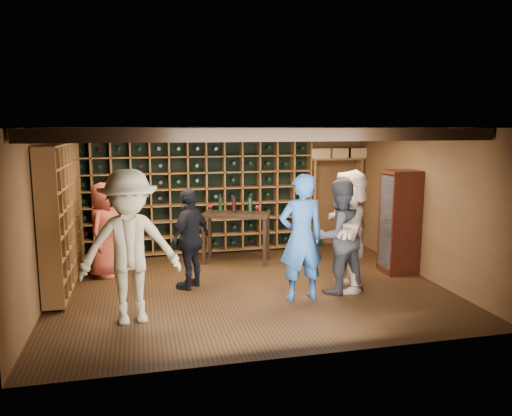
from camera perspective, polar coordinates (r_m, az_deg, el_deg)
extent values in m
plane|color=black|center=(8.02, -0.89, -8.98)|extent=(6.00, 6.00, 0.00)
plane|color=brown|center=(10.15, -3.91, 2.13)|extent=(6.00, 0.00, 6.00)
plane|color=brown|center=(5.35, 4.80, -4.45)|extent=(6.00, 0.00, 6.00)
plane|color=brown|center=(7.68, -23.37, -0.98)|extent=(0.00, 5.00, 5.00)
plane|color=brown|center=(8.85, 18.43, 0.59)|extent=(0.00, 5.00, 5.00)
plane|color=black|center=(7.61, -0.94, 9.17)|extent=(6.00, 6.00, 0.00)
cube|color=black|center=(6.06, 2.31, 8.36)|extent=(5.90, 0.18, 0.16)
cube|color=black|center=(7.13, -0.07, 8.52)|extent=(5.90, 0.18, 0.16)
cube|color=black|center=(8.20, -1.84, 8.62)|extent=(5.90, 0.18, 0.16)
cube|color=black|center=(9.28, -3.19, 8.70)|extent=(5.90, 0.18, 0.16)
cylinder|color=black|center=(7.45, -10.08, 8.18)|extent=(0.10, 0.10, 0.10)
cylinder|color=black|center=(8.07, 0.56, 8.40)|extent=(0.10, 0.10, 0.10)
cylinder|color=black|center=(7.75, 9.82, 8.23)|extent=(0.10, 0.10, 0.10)
cylinder|color=black|center=(8.76, -3.91, 8.46)|extent=(0.10, 0.10, 0.10)
cube|color=brown|center=(9.93, -6.74, 1.34)|extent=(4.65, 0.30, 2.20)
cube|color=black|center=(9.93, -6.74, 1.34)|extent=(4.56, 0.02, 2.16)
cube|color=brown|center=(8.47, -21.23, -0.63)|extent=(0.30, 2.65, 2.20)
cube|color=black|center=(8.47, -21.23, -0.63)|extent=(0.29, 0.02, 2.16)
cube|color=brown|center=(10.58, 9.21, 5.58)|extent=(1.15, 0.32, 0.04)
cube|color=brown|center=(10.88, 11.62, 0.74)|extent=(0.05, 0.28, 1.85)
cube|color=brown|center=(10.49, 6.45, 0.56)|extent=(0.05, 0.28, 1.85)
cube|color=tan|center=(10.42, 7.18, 6.24)|extent=(0.40, 0.30, 0.20)
cube|color=tan|center=(10.59, 9.48, 6.23)|extent=(0.40, 0.30, 0.20)
cube|color=tan|center=(10.73, 11.22, 6.22)|extent=(0.40, 0.30, 0.20)
cube|color=#34110A|center=(9.13, 15.88, -6.74)|extent=(0.55, 0.50, 0.10)
cube|color=#34110A|center=(8.93, 16.12, -1.49)|extent=(0.55, 0.50, 1.70)
cube|color=white|center=(8.81, 14.64, -1.57)|extent=(0.01, 0.46, 1.60)
cube|color=#34110A|center=(8.93, 16.12, -1.49)|extent=(0.50, 0.44, 0.02)
sphere|color=#59260C|center=(8.91, 16.04, -0.86)|extent=(0.18, 0.18, 0.18)
imported|color=navy|center=(7.26, 5.20, -3.38)|extent=(0.70, 0.49, 1.86)
imported|color=black|center=(7.67, 9.42, -3.22)|extent=(0.97, 0.83, 1.74)
imported|color=maroon|center=(8.75, -16.93, -2.40)|extent=(0.77, 0.92, 1.61)
imported|color=black|center=(7.85, -7.51, -3.51)|extent=(0.90, 0.95, 1.58)
imported|color=gray|center=(6.58, -14.22, -4.37)|extent=(1.37, 0.90, 1.99)
imported|color=#C1A48E|center=(7.86, 10.64, -2.48)|extent=(1.02, 1.82, 1.87)
cube|color=black|center=(9.25, -2.29, -0.75)|extent=(1.37, 1.01, 0.05)
cube|color=black|center=(9.21, -6.00, -3.77)|extent=(0.08, 0.08, 0.88)
cube|color=black|center=(9.02, 0.99, -4.00)|extent=(0.08, 0.08, 0.88)
cube|color=black|center=(9.70, -5.30, -3.09)|extent=(0.08, 0.08, 0.88)
cube|color=black|center=(9.52, 1.35, -3.29)|extent=(0.08, 0.08, 0.88)
cylinder|color=black|center=(9.33, -4.10, 0.35)|extent=(0.07, 0.07, 0.28)
cylinder|color=black|center=(9.28, -2.55, 0.32)|extent=(0.07, 0.07, 0.28)
cylinder|color=black|center=(9.24, -0.67, 0.28)|extent=(0.07, 0.07, 0.28)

